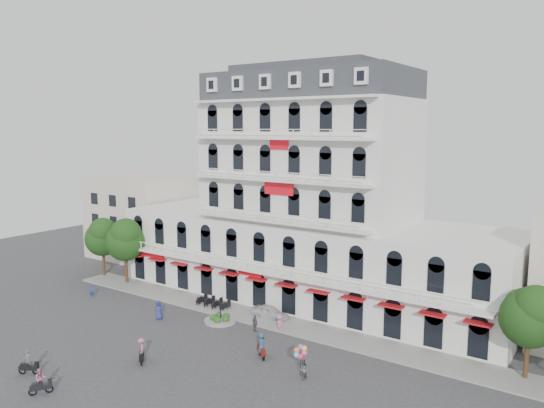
{
  "coord_description": "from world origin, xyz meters",
  "views": [
    {
      "loc": [
        29.8,
        -32.4,
        19.08
      ],
      "look_at": [
        0.46,
        10.0,
        11.63
      ],
      "focal_mm": 35.0,
      "sensor_mm": 36.0,
      "label": 1
    }
  ],
  "objects_px": {
    "parked_car": "(270,312)",
    "balloon_vendor": "(302,362)",
    "rider_east": "(262,345)",
    "rider_west": "(29,364)",
    "rider_southwest": "(40,381)",
    "rider_center": "(141,350)"
  },
  "relations": [
    {
      "from": "balloon_vendor",
      "to": "rider_center",
      "type": "bearing_deg",
      "value": -157.03
    },
    {
      "from": "rider_center",
      "to": "balloon_vendor",
      "type": "bearing_deg",
      "value": 67.8
    },
    {
      "from": "rider_east",
      "to": "rider_center",
      "type": "relative_size",
      "value": 1.04
    },
    {
      "from": "parked_car",
      "to": "balloon_vendor",
      "type": "bearing_deg",
      "value": -131.09
    },
    {
      "from": "parked_car",
      "to": "rider_east",
      "type": "relative_size",
      "value": 1.83
    },
    {
      "from": "rider_east",
      "to": "rider_center",
      "type": "xyz_separation_m",
      "value": [
        -7.52,
        -6.35,
        0.01
      ]
    },
    {
      "from": "parked_car",
      "to": "rider_center",
      "type": "relative_size",
      "value": 1.9
    },
    {
      "from": "balloon_vendor",
      "to": "rider_west",
      "type": "bearing_deg",
      "value": -147.0
    },
    {
      "from": "balloon_vendor",
      "to": "parked_car",
      "type": "bearing_deg",
      "value": 135.77
    },
    {
      "from": "parked_car",
      "to": "balloon_vendor",
      "type": "distance_m",
      "value": 12.99
    },
    {
      "from": "rider_east",
      "to": "balloon_vendor",
      "type": "height_order",
      "value": "balloon_vendor"
    },
    {
      "from": "rider_west",
      "to": "balloon_vendor",
      "type": "relative_size",
      "value": 0.82
    },
    {
      "from": "parked_car",
      "to": "balloon_vendor",
      "type": "height_order",
      "value": "balloon_vendor"
    },
    {
      "from": "rider_west",
      "to": "rider_southwest",
      "type": "xyz_separation_m",
      "value": [
        3.63,
        -1.26,
        0.11
      ]
    },
    {
      "from": "rider_west",
      "to": "rider_east",
      "type": "bearing_deg",
      "value": 12.35
    },
    {
      "from": "balloon_vendor",
      "to": "rider_east",
      "type": "bearing_deg",
      "value": 165.75
    },
    {
      "from": "rider_west",
      "to": "rider_east",
      "type": "xyz_separation_m",
      "value": [
        13.17,
        12.76,
        0.23
      ]
    },
    {
      "from": "parked_car",
      "to": "rider_east",
      "type": "height_order",
      "value": "rider_east"
    },
    {
      "from": "rider_east",
      "to": "balloon_vendor",
      "type": "bearing_deg",
      "value": -156.23
    },
    {
      "from": "rider_southwest",
      "to": "rider_west",
      "type": "bearing_deg",
      "value": 103.99
    },
    {
      "from": "parked_car",
      "to": "rider_southwest",
      "type": "bearing_deg",
      "value": 170.52
    },
    {
      "from": "parked_car",
      "to": "rider_center",
      "type": "distance_m",
      "value": 14.51
    }
  ]
}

